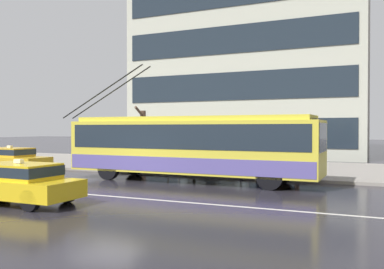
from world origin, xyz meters
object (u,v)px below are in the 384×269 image
at_px(taxi_queued_behind_bus, 11,158).
at_px(pedestrian_walking_past, 259,154).
at_px(taxi_oncoming_near, 16,181).
at_px(bus_shelter, 209,136).
at_px(trolleybus, 191,146).
at_px(pedestrian_at_shelter, 296,142).
at_px(pedestrian_waiting_by_pole, 239,139).
at_px(pedestrian_approaching_curb, 194,143).
at_px(street_tree_bare, 143,135).

distance_m(taxi_queued_behind_bus, pedestrian_walking_past, 13.84).
height_order(taxi_oncoming_near, bus_shelter, bus_shelter).
height_order(trolleybus, taxi_queued_behind_bus, trolleybus).
bearing_deg(pedestrian_at_shelter, taxi_oncoming_near, -127.25).
bearing_deg(pedestrian_walking_past, pedestrian_at_shelter, -14.34).
height_order(bus_shelter, pedestrian_walking_past, bus_shelter).
height_order(bus_shelter, pedestrian_waiting_by_pole, bus_shelter).
height_order(pedestrian_at_shelter, pedestrian_approaching_curb, pedestrian_at_shelter).
xyz_separation_m(taxi_oncoming_near, pedestrian_approaching_curb, (1.93, 9.50, 0.92)).
xyz_separation_m(trolleybus, pedestrian_at_shelter, (4.25, 2.08, 0.14)).
distance_m(trolleybus, pedestrian_at_shelter, 4.74).
bearing_deg(bus_shelter, pedestrian_at_shelter, -12.50).
height_order(pedestrian_waiting_by_pole, street_tree_bare, street_tree_bare).
bearing_deg(taxi_queued_behind_bus, pedestrian_waiting_by_pole, 19.04).
distance_m(taxi_queued_behind_bus, pedestrian_approaching_curb, 10.57).
distance_m(taxi_oncoming_near, pedestrian_at_shelter, 11.69).
distance_m(taxi_oncoming_near, pedestrian_waiting_by_pole, 12.19).
xyz_separation_m(taxi_oncoming_near, pedestrian_waiting_by_pole, (3.65, 11.58, 1.09)).
xyz_separation_m(bus_shelter, pedestrian_at_shelter, (4.60, -1.02, -0.23)).
distance_m(taxi_oncoming_near, pedestrian_walking_past, 11.06).
relative_size(taxi_queued_behind_bus, pedestrian_walking_past, 2.73).
height_order(taxi_oncoming_near, pedestrian_approaching_curb, pedestrian_approaching_curb).
distance_m(bus_shelter, pedestrian_at_shelter, 4.72).
distance_m(trolleybus, pedestrian_approaching_curb, 2.47).
distance_m(taxi_oncoming_near, street_tree_bare, 12.31).
xyz_separation_m(trolleybus, pedestrian_waiting_by_pole, (0.86, 4.39, 0.20)).
bearing_deg(pedestrian_waiting_by_pole, taxi_queued_behind_bus, -160.96).
height_order(taxi_queued_behind_bus, pedestrian_walking_past, pedestrian_walking_past).
bearing_deg(street_tree_bare, pedestrian_waiting_by_pole, -3.70).
bearing_deg(pedestrian_walking_past, pedestrian_waiting_by_pole, 130.64).
relative_size(taxi_queued_behind_bus, bus_shelter, 1.10).
distance_m(pedestrian_at_shelter, pedestrian_walking_past, 1.95).
bearing_deg(bus_shelter, street_tree_bare, 161.17).
xyz_separation_m(pedestrian_waiting_by_pole, street_tree_bare, (-6.17, 0.40, 0.18)).
bearing_deg(pedestrian_at_shelter, pedestrian_approaching_curb, 177.42).
distance_m(taxi_queued_behind_bus, street_tree_bare, 7.54).
xyz_separation_m(taxi_queued_behind_bus, pedestrian_at_shelter, (15.44, 1.84, 1.03)).
height_order(trolleybus, taxi_oncoming_near, trolleybus).
bearing_deg(pedestrian_walking_past, trolleybus, -133.95).
bearing_deg(taxi_oncoming_near, pedestrian_waiting_by_pole, 72.51).
height_order(taxi_queued_behind_bus, taxi_oncoming_near, same).
relative_size(trolleybus, taxi_oncoming_near, 2.93).
height_order(trolleybus, pedestrian_at_shelter, trolleybus).
distance_m(pedestrian_at_shelter, street_tree_bare, 9.95).
xyz_separation_m(bus_shelter, street_tree_bare, (-4.97, 1.70, 0.01)).
xyz_separation_m(trolleybus, street_tree_bare, (-5.32, 4.79, 0.38)).
bearing_deg(taxi_oncoming_near, bus_shelter, 76.61).
bearing_deg(taxi_oncoming_near, pedestrian_walking_past, 61.68).
xyz_separation_m(taxi_queued_behind_bus, taxi_oncoming_near, (8.40, -7.42, -0.00)).
relative_size(pedestrian_at_shelter, pedestrian_walking_past, 1.17).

